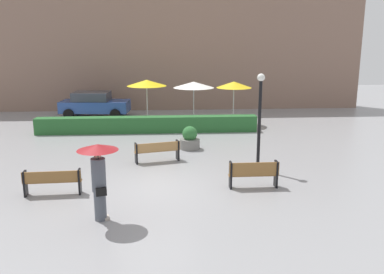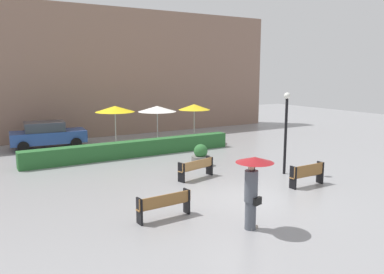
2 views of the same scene
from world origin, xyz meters
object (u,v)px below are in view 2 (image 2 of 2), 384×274
(lamp_post, at_px, (286,124))
(patio_umbrella_yellow_far, at_px, (194,107))
(pedestrian_with_umbrella, at_px, (253,181))
(planter_pot, at_px, (201,156))
(bench_mid_center, at_px, (196,167))
(patio_umbrella_yellow, at_px, (115,109))
(parked_car, at_px, (48,134))
(patio_umbrella_white, at_px, (157,109))
(bench_near_right, at_px, (308,173))
(bench_near_left, at_px, (164,204))

(lamp_post, distance_m, patio_umbrella_yellow_far, 8.54)
(pedestrian_with_umbrella, height_order, planter_pot, pedestrian_with_umbrella)
(bench_mid_center, xyz_separation_m, patio_umbrella_yellow, (-0.67, 7.93, 1.84))
(patio_umbrella_yellow, bearing_deg, parked_car, 146.54)
(lamp_post, bearing_deg, patio_umbrella_white, 100.60)
(lamp_post, distance_m, patio_umbrella_yellow, 10.26)
(patio_umbrella_yellow_far, xyz_separation_m, parked_car, (-8.30, 2.97, -1.46))
(pedestrian_with_umbrella, bearing_deg, lamp_post, 38.06)
(lamp_post, distance_m, parked_car, 13.97)
(bench_mid_center, xyz_separation_m, parked_car, (-4.06, 10.17, 0.33))
(planter_pot, relative_size, patio_umbrella_white, 0.43)
(bench_near_right, xyz_separation_m, planter_pot, (-1.77, 5.11, -0.08))
(patio_umbrella_yellow, distance_m, parked_car, 4.34)
(pedestrian_with_umbrella, xyz_separation_m, patio_umbrella_yellow, (0.79, 13.33, 0.89))
(patio_umbrella_yellow, relative_size, patio_umbrella_yellow_far, 1.02)
(patio_umbrella_yellow, bearing_deg, patio_umbrella_yellow_far, -8.44)
(bench_near_left, xyz_separation_m, patio_umbrella_white, (5.26, 11.32, 1.73))
(bench_mid_center, height_order, patio_umbrella_yellow, patio_umbrella_yellow)
(bench_near_left, xyz_separation_m, patio_umbrella_yellow, (2.56, 11.33, 1.85))
(patio_umbrella_yellow, xyz_separation_m, patio_umbrella_yellow_far, (4.91, -0.73, -0.06))
(parked_car, bearing_deg, planter_pot, -56.42)
(pedestrian_with_umbrella, bearing_deg, patio_umbrella_yellow_far, 65.67)
(bench_mid_center, bearing_deg, parked_car, 111.76)
(lamp_post, bearing_deg, patio_umbrella_yellow, 115.57)
(patio_umbrella_white, bearing_deg, bench_near_left, -114.92)
(bench_near_right, bearing_deg, patio_umbrella_yellow, 109.13)
(patio_umbrella_white, height_order, patio_umbrella_yellow_far, patio_umbrella_yellow_far)
(planter_pot, bearing_deg, bench_mid_center, -126.37)
(bench_mid_center, relative_size, patio_umbrella_yellow, 0.73)
(planter_pot, xyz_separation_m, parked_car, (-5.47, 8.25, 0.38))
(pedestrian_with_umbrella, xyz_separation_m, patio_umbrella_yellow_far, (5.70, 12.60, 0.84))
(patio_umbrella_white, relative_size, patio_umbrella_yellow_far, 0.97)
(patio_umbrella_white, xyz_separation_m, parked_car, (-6.08, 2.25, -1.39))
(lamp_post, bearing_deg, parked_car, 124.22)
(planter_pot, distance_m, patio_umbrella_white, 6.28)
(pedestrian_with_umbrella, bearing_deg, bench_mid_center, 74.90)
(pedestrian_with_umbrella, relative_size, patio_umbrella_yellow_far, 0.87)
(bench_near_left, height_order, parked_car, parked_car)
(bench_mid_center, height_order, planter_pot, planter_pot)
(bench_near_right, xyz_separation_m, pedestrian_with_umbrella, (-4.64, -2.21, 0.92))
(parked_car, bearing_deg, bench_mid_center, -68.24)
(patio_umbrella_white, distance_m, patio_umbrella_yellow_far, 2.33)
(pedestrian_with_umbrella, bearing_deg, parked_car, 99.49)
(bench_mid_center, distance_m, pedestrian_with_umbrella, 5.68)
(bench_near_right, relative_size, patio_umbrella_yellow_far, 0.67)
(pedestrian_with_umbrella, distance_m, patio_umbrella_yellow_far, 13.86)
(bench_near_left, xyz_separation_m, planter_pot, (4.65, 5.32, -0.04))
(patio_umbrella_white, distance_m, parked_car, 6.63)
(patio_umbrella_yellow, xyz_separation_m, patio_umbrella_white, (2.70, -0.01, -0.12))
(pedestrian_with_umbrella, bearing_deg, bench_near_right, 25.46)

